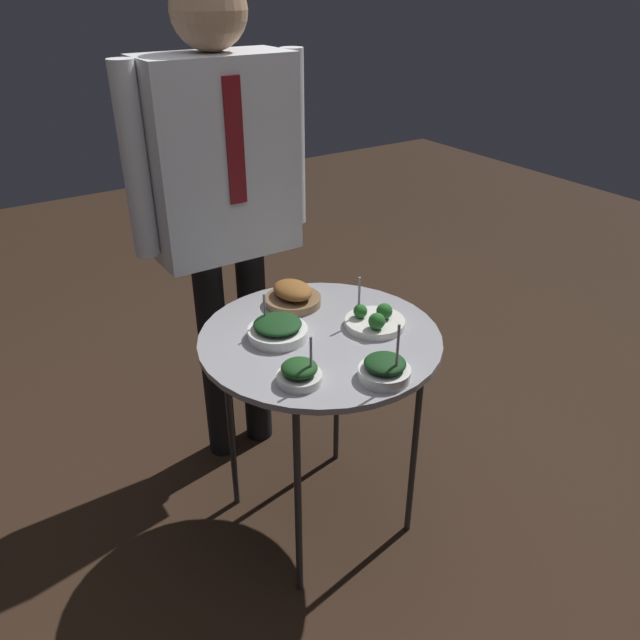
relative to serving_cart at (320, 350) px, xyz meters
The scene contains 8 objects.
ground_plane 0.66m from the serving_cart, ahead, with size 8.00×8.00×0.00m, color black.
serving_cart is the anchor object (origin of this frame).
bowl_spinach_back_left 0.25m from the serving_cart, 135.81° to the right, with size 0.12×0.12×0.14m.
bowl_broccoli_back_right 0.18m from the serving_cart, 16.41° to the right, with size 0.18×0.18×0.15m.
bowl_spinach_mid_left 0.14m from the serving_cart, 152.51° to the left, with size 0.17×0.17×0.12m.
bowl_roast_far_rim 0.22m from the serving_cart, 80.54° to the left, with size 0.17×0.17×0.07m.
bowl_spinach_mid_right 0.28m from the serving_cart, 86.19° to the right, with size 0.13×0.13×0.17m.
waiter_figure 0.62m from the serving_cart, 95.27° to the left, with size 0.60×0.23×1.63m.
Camera 1 is at (-0.84, -1.28, 1.60)m, focal length 35.00 mm.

